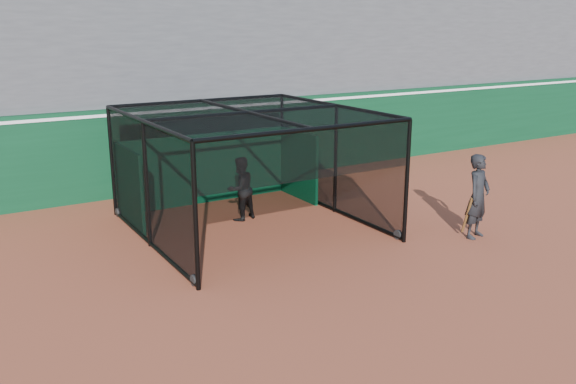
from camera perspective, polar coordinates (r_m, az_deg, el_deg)
ground at (r=11.32m, az=4.72°, el=-9.25°), size 120.00×120.00×0.00m
outfield_wall at (r=18.20m, az=-11.01°, el=4.24°), size 50.00×0.50×2.50m
grandstand at (r=21.47m, az=-15.08°, el=14.22°), size 50.00×7.85×8.95m
batting_cage at (r=14.36m, az=-3.67°, el=1.94°), size 5.06×5.47×2.77m
batter at (r=15.11m, az=-4.47°, el=0.31°), size 0.91×0.79×1.59m
on_deck_player at (r=14.41m, az=17.35°, el=-0.40°), size 0.81×0.65×1.94m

